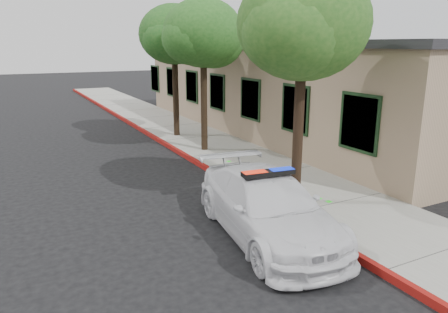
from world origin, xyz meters
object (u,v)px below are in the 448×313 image
street_tree_near (303,29)px  police_car (267,206)px  fire_hydrant (280,185)px  street_tree_far (175,38)px  clapboard_building (292,87)px  street_tree_mid (203,37)px

street_tree_near → police_car: bearing=-145.6°
fire_hydrant → street_tree_far: (0.72, 9.00, 3.80)m
clapboard_building → police_car: (-7.59, -9.53, -1.42)m
street_tree_mid → street_tree_near: bearing=-92.9°
police_car → fire_hydrant: (1.25, 1.32, -0.12)m
street_tree_far → street_tree_mid: bearing=-91.0°
police_car → street_tree_near: bearing=41.8°
fire_hydrant → street_tree_far: 9.80m
fire_hydrant → street_tree_mid: (0.67, 6.03, 3.79)m
fire_hydrant → street_tree_far: street_tree_far is taller
police_car → street_tree_mid: bearing=82.8°
street_tree_mid → fire_hydrant: bearing=-96.4°
police_car → fire_hydrant: 1.82m
clapboard_building → police_car: clapboard_building is taller
street_tree_mid → clapboard_building: bearing=21.0°
clapboard_building → police_car: 12.27m
clapboard_building → fire_hydrant: clapboard_building is taller
clapboard_building → street_tree_near: bearing=-125.4°
police_car → street_tree_near: 4.23m
street_tree_mid → street_tree_far: bearing=89.0°
street_tree_near → street_tree_mid: street_tree_near is taller
clapboard_building → street_tree_near: size_ratio=3.62×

